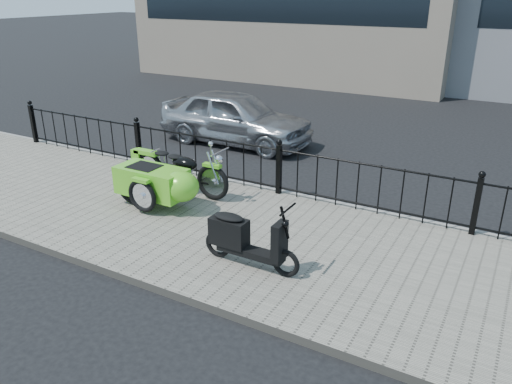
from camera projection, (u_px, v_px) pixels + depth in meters
The scene contains 8 objects.
ground at pixel (244, 224), 8.64m from camera, with size 120.00×120.00×0.00m, color black.
sidewalk at pixel (229, 233), 8.22m from camera, with size 30.00×3.80×0.12m, color slate.
curb at pixel (282, 193), 9.78m from camera, with size 30.00×0.10×0.12m, color gray.
iron_fence at pixel (279, 170), 9.47m from camera, with size 14.11×0.11×1.08m.
motorcycle_sidecar at pixel (165, 180), 8.96m from camera, with size 2.28×1.48×0.98m.
scooter at pixel (244, 239), 7.02m from camera, with size 1.52×0.44×1.03m.
spare_tire at pixel (131, 187), 9.04m from camera, with size 0.67×0.67×0.10m, color black.
sedan_car at pixel (236, 117), 12.89m from camera, with size 1.63×4.05×1.38m, color #ADAEB4.
Camera 1 is at (4.01, -6.67, 3.80)m, focal length 35.00 mm.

